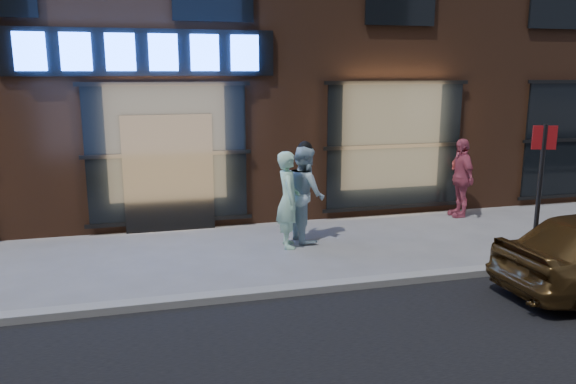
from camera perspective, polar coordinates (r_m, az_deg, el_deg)
The scene contains 6 objects.
ground at distance 8.26m, azimuth -10.29°, elevation -11.19°, with size 90.00×90.00×0.00m, color slate.
curb at distance 8.23m, azimuth -10.30°, elevation -10.81°, with size 60.00×0.25×0.12m, color gray.
man_bowtie at distance 10.42m, azimuth 0.01°, elevation -0.79°, with size 0.66×0.43×1.82m, color #BBF6C7.
man_cap at distance 10.85m, azimuth 1.71°, elevation -0.14°, with size 0.90×0.70×1.86m, color silver.
passerby at distance 13.25m, azimuth 17.13°, elevation 1.39°, with size 1.04×0.43×1.78m, color #BC4D65.
sign_post at distance 10.07m, azimuth 24.23°, elevation 0.87°, with size 0.37×0.15×2.41m.
Camera 1 is at (-0.47, -7.57, 3.25)m, focal length 35.00 mm.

